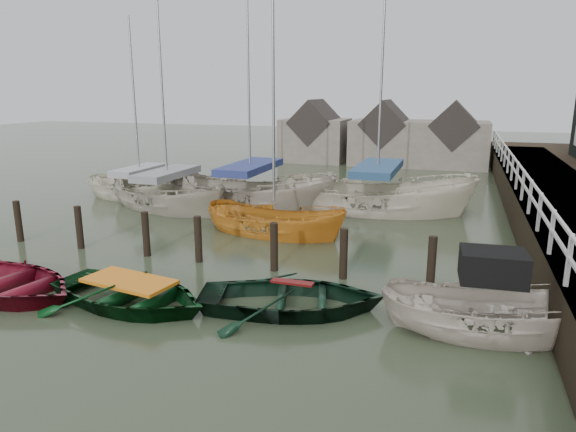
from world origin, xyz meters
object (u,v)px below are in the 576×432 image
(rowboat_dkgreen, at_px, (292,310))
(sailboat_b, at_px, (251,206))
(sailboat_c, at_px, (274,233))
(sailboat_a, at_px, (169,207))
(sailboat_d, at_px, (376,210))
(rowboat_red, at_px, (7,295))
(rowboat_green, at_px, (131,306))
(sailboat_e, at_px, (141,197))
(motorboat, at_px, (487,331))

(rowboat_dkgreen, height_order, sailboat_b, sailboat_b)
(rowboat_dkgreen, distance_m, sailboat_c, 6.66)
(sailboat_a, height_order, sailboat_d, sailboat_a)
(rowboat_red, distance_m, sailboat_a, 9.88)
(rowboat_green, bearing_deg, rowboat_dkgreen, -66.41)
(rowboat_dkgreen, bearing_deg, sailboat_d, -16.47)
(rowboat_dkgreen, xyz_separation_m, sailboat_a, (-8.39, 8.39, 0.06))
(rowboat_green, xyz_separation_m, sailboat_e, (-7.04, 10.82, 0.06))
(sailboat_b, relative_size, sailboat_d, 0.98)
(rowboat_green, bearing_deg, sailboat_b, 16.25)
(motorboat, bearing_deg, sailboat_c, 45.03)
(rowboat_dkgreen, relative_size, motorboat, 0.95)
(sailboat_c, bearing_deg, rowboat_dkgreen, -146.90)
(rowboat_green, distance_m, motorboat, 8.07)
(sailboat_b, relative_size, sailboat_c, 1.09)
(rowboat_red, bearing_deg, sailboat_c, -20.35)
(rowboat_red, bearing_deg, sailboat_b, 0.19)
(sailboat_a, relative_size, sailboat_c, 1.12)
(sailboat_b, height_order, sailboat_e, sailboat_b)
(sailboat_c, bearing_deg, rowboat_red, 158.98)
(rowboat_green, relative_size, rowboat_dkgreen, 0.98)
(rowboat_green, xyz_separation_m, sailboat_c, (1.06, 7.08, 0.02))
(sailboat_d, bearing_deg, rowboat_green, 158.44)
(motorboat, xyz_separation_m, sailboat_d, (-4.02, 10.64, -0.03))
(sailboat_e, bearing_deg, motorboat, -118.93)
(sailboat_c, bearing_deg, sailboat_b, 43.02)
(sailboat_b, relative_size, sailboat_e, 1.22)
(sailboat_a, xyz_separation_m, sailboat_d, (8.64, 2.34, -0.01))
(rowboat_dkgreen, height_order, sailboat_c, sailboat_c)
(rowboat_red, bearing_deg, sailboat_e, 28.32)
(rowboat_red, height_order, sailboat_d, sailboat_d)
(rowboat_red, distance_m, sailboat_b, 11.37)
(rowboat_green, bearing_deg, motorboat, -73.43)
(rowboat_green, height_order, motorboat, motorboat)
(rowboat_red, relative_size, rowboat_dkgreen, 1.04)
(motorboat, height_order, sailboat_c, sailboat_c)
(sailboat_e, bearing_deg, sailboat_c, -110.74)
(rowboat_red, relative_size, sailboat_d, 0.38)
(sailboat_b, distance_m, sailboat_d, 5.45)
(sailboat_a, distance_m, sailboat_e, 2.79)
(sailboat_a, relative_size, sailboat_b, 1.03)
(motorboat, height_order, sailboat_b, sailboat_b)
(rowboat_green, relative_size, motorboat, 0.93)
(rowboat_green, distance_m, sailboat_b, 10.87)
(motorboat, relative_size, sailboat_a, 0.39)
(rowboat_dkgreen, relative_size, sailboat_b, 0.38)
(rowboat_red, xyz_separation_m, motorboat, (11.36, 1.49, 0.09))
(sailboat_c, height_order, sailboat_d, sailboat_d)
(rowboat_green, height_order, sailboat_d, sailboat_d)
(sailboat_b, bearing_deg, rowboat_red, 169.71)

